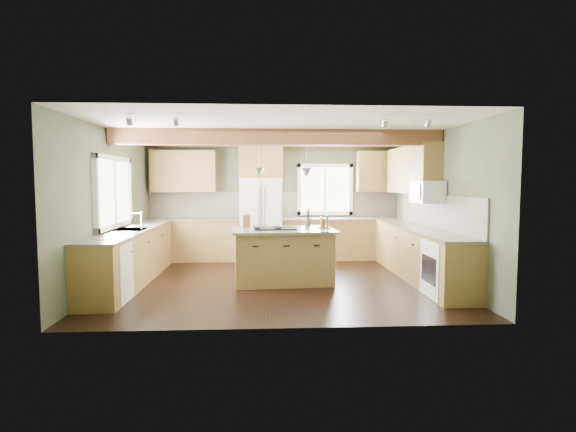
{
  "coord_description": "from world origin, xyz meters",
  "views": [
    {
      "loc": [
        -0.25,
        -7.67,
        1.73
      ],
      "look_at": [
        0.19,
        0.3,
        1.11
      ],
      "focal_mm": 28.0,
      "sensor_mm": 36.0,
      "label": 1
    }
  ],
  "objects": [
    {
      "name": "window_back",
      "position": [
        1.15,
        2.48,
        1.55
      ],
      "size": [
        1.1,
        0.04,
        1.0
      ],
      "primitive_type": "cube",
      "color": "white",
      "rests_on": "wall_back"
    },
    {
      "name": "ceiling",
      "position": [
        0.0,
        0.0,
        2.6
      ],
      "size": [
        5.6,
        5.6,
        0.0
      ],
      "primitive_type": "plane",
      "rotation": [
        3.14,
        0.0,
        0.0
      ],
      "color": "silver",
      "rests_on": "wall_back"
    },
    {
      "name": "base_cab_back_right",
      "position": [
        1.49,
        2.2,
        0.44
      ],
      "size": [
        2.62,
        0.6,
        0.88
      ],
      "primitive_type": "cube",
      "color": "brown",
      "rests_on": "floor"
    },
    {
      "name": "counter_left",
      "position": [
        -2.5,
        0.05,
        0.9
      ],
      "size": [
        0.64,
        3.74,
        0.04
      ],
      "primitive_type": "cube",
      "color": "brown",
      "rests_on": "base_cab_left"
    },
    {
      "name": "counter_right",
      "position": [
        2.5,
        0.05,
        0.9
      ],
      "size": [
        0.64,
        3.74,
        0.04
      ],
      "primitive_type": "cube",
      "color": "brown",
      "rests_on": "base_cab_right"
    },
    {
      "name": "knife_block",
      "position": [
        -0.55,
        0.26,
        1.03
      ],
      "size": [
        0.13,
        0.1,
        0.22
      ],
      "primitive_type": "cube",
      "rotation": [
        0.0,
        0.0,
        -0.05
      ],
      "color": "brown",
      "rests_on": "island_top"
    },
    {
      "name": "counter_back_left",
      "position": [
        -1.79,
        2.2,
        0.9
      ],
      "size": [
        2.06,
        0.64,
        0.04
      ],
      "primitive_type": "cube",
      "color": "brown",
      "rests_on": "base_cab_back_left"
    },
    {
      "name": "upper_cab_back_left",
      "position": [
        -1.99,
        2.33,
        1.95
      ],
      "size": [
        1.4,
        0.35,
        0.9
      ],
      "primitive_type": "cube",
      "color": "brown",
      "rests_on": "wall_back"
    },
    {
      "name": "wall_back",
      "position": [
        0.0,
        2.5,
        1.3
      ],
      "size": [
        5.6,
        0.0,
        5.6
      ],
      "primitive_type": "plane",
      "rotation": [
        1.57,
        0.0,
        0.0
      ],
      "color": "#3E4732",
      "rests_on": "ground"
    },
    {
      "name": "ceiling_beam",
      "position": [
        0.0,
        -0.06,
        2.47
      ],
      "size": [
        5.55,
        0.26,
        0.26
      ],
      "primitive_type": "cube",
      "color": "#5E2E1A",
      "rests_on": "ceiling"
    },
    {
      "name": "microwave",
      "position": [
        2.58,
        -0.05,
        1.55
      ],
      "size": [
        0.4,
        0.7,
        0.38
      ],
      "primitive_type": "cube",
      "color": "white",
      "rests_on": "wall_right"
    },
    {
      "name": "bottle_tray",
      "position": [
        0.81,
        -0.0,
        1.03
      ],
      "size": [
        0.31,
        0.31,
        0.22
      ],
      "primitive_type": null,
      "rotation": [
        0.0,
        0.0,
        0.34
      ],
      "color": "brown",
      "rests_on": "island_top"
    },
    {
      "name": "utensil_crock",
      "position": [
        0.56,
        0.41,
        0.99
      ],
      "size": [
        0.13,
        0.13,
        0.14
      ],
      "primitive_type": "cylinder",
      "rotation": [
        0.0,
        0.0,
        -0.27
      ],
      "color": "#403A33",
      "rests_on": "island_top"
    },
    {
      "name": "wall_left",
      "position": [
        -2.8,
        0.0,
        1.3
      ],
      "size": [
        0.0,
        5.0,
        5.0
      ],
      "primitive_type": "plane",
      "rotation": [
        1.57,
        0.0,
        1.57
      ],
      "color": "#3E4732",
      "rests_on": "ground"
    },
    {
      "name": "sink",
      "position": [
        -2.5,
        0.05,
        0.91
      ],
      "size": [
        0.5,
        0.65,
        0.03
      ],
      "primitive_type": "cube",
      "color": "#262628",
      "rests_on": "counter_left"
    },
    {
      "name": "cooktop",
      "position": [
        -0.05,
        -0.07,
        0.93
      ],
      "size": [
        0.73,
        0.51,
        0.02
      ],
      "primitive_type": "cube",
      "rotation": [
        0.0,
        0.0,
        0.07
      ],
      "color": "black",
      "rests_on": "island_top"
    },
    {
      "name": "upper_cab_over_fridge",
      "position": [
        -0.3,
        2.33,
        2.15
      ],
      "size": [
        0.96,
        0.35,
        0.7
      ],
      "primitive_type": "cube",
      "color": "brown",
      "rests_on": "wall_back"
    },
    {
      "name": "dishwasher",
      "position": [
        -2.49,
        -1.25,
        0.43
      ],
      "size": [
        0.6,
        0.6,
        0.84
      ],
      "primitive_type": "cube",
      "color": "white",
      "rests_on": "floor"
    },
    {
      "name": "counter_back_right",
      "position": [
        1.49,
        2.2,
        0.9
      ],
      "size": [
        2.66,
        0.64,
        0.04
      ],
      "primitive_type": "cube",
      "color": "brown",
      "rests_on": "base_cab_back_right"
    },
    {
      "name": "wall_right",
      "position": [
        2.8,
        0.0,
        1.3
      ],
      "size": [
        0.0,
        5.0,
        5.0
      ],
      "primitive_type": "plane",
      "rotation": [
        1.57,
        0.0,
        -1.57
      ],
      "color": "#3E4732",
      "rests_on": "ground"
    },
    {
      "name": "base_cab_back_left",
      "position": [
        -1.79,
        2.2,
        0.44
      ],
      "size": [
        2.02,
        0.6,
        0.88
      ],
      "primitive_type": "cube",
      "color": "brown",
      "rests_on": "floor"
    },
    {
      "name": "pendant_left",
      "position": [
        -0.32,
        -0.08,
        1.88
      ],
      "size": [
        0.18,
        0.18,
        0.16
      ],
      "primitive_type": "cone",
      "rotation": [
        3.14,
        0.0,
        0.0
      ],
      "color": "#B2B2B7",
      "rests_on": "ceiling"
    },
    {
      "name": "faucet",
      "position": [
        -2.32,
        0.05,
        1.05
      ],
      "size": [
        0.02,
        0.02,
        0.28
      ],
      "primitive_type": "cylinder",
      "color": "#B2B2B7",
      "rests_on": "sink"
    },
    {
      "name": "soffit_trim",
      "position": [
        0.0,
        2.4,
        2.54
      ],
      "size": [
        5.55,
        0.2,
        0.1
      ],
      "primitive_type": "cube",
      "color": "#5E2E1A",
      "rests_on": "ceiling"
    },
    {
      "name": "floor",
      "position": [
        0.0,
        0.0,
        0.0
      ],
      "size": [
        5.6,
        5.6,
        0.0
      ],
      "primitive_type": "plane",
      "color": "black",
      "rests_on": "ground"
    },
    {
      "name": "base_cab_left",
      "position": [
        -2.5,
        0.05,
        0.44
      ],
      "size": [
        0.6,
        3.7,
        0.88
      ],
      "primitive_type": "cube",
      "color": "brown",
      "rests_on": "floor"
    },
    {
      "name": "base_cab_right",
      "position": [
        2.5,
        0.05,
        0.44
      ],
      "size": [
        0.6,
        3.7,
        0.88
      ],
      "primitive_type": "cube",
      "color": "brown",
      "rests_on": "floor"
    },
    {
      "name": "backsplash_right",
      "position": [
        2.78,
        0.05,
        1.21
      ],
      "size": [
        0.03,
        3.7,
        0.58
      ],
      "primitive_type": "cube",
      "color": "brown",
      "rests_on": "wall_right"
    },
    {
      "name": "window_left",
      "position": [
        -2.78,
        0.05,
        1.55
      ],
      "size": [
        0.04,
        1.6,
        1.05
      ],
      "primitive_type": "cube",
      "color": "white",
      "rests_on": "wall_left"
    },
    {
      "name": "backsplash_back",
      "position": [
        0.0,
        2.48,
        1.21
      ],
      "size": [
        5.58,
        0.03,
        0.58
      ],
      "primitive_type": "cube",
      "color": "brown",
      "rests_on": "wall_back"
    },
    {
      "name": "oven",
      "position": [
        2.49,
        -1.25,
        0.43
      ],
      "size": [
        0.6,
        0.72,
        0.84
      ],
      "primitive_type": "cube",
      "color": "white",
      "rests_on": "floor"
    },
    {
      "name": "island_top",
      "position": [
        0.08,
        -0.06,
        0.9
      ],
      "size": [
        1.8,
        1.21,
        0.04
      ],
      "primitive_type": "cube",
      "rotation": [
        0.0,
        0.0,
        0.07
      ],
      "color": "brown",
      "rests_on": "island"
    },
    {
      "name": "island",
      "position": [
        0.08,
        -0.06,
        0.44
      ],
      "size": [
        1.68,
        1.1,
        0.88
      ],
      "primitive_type": "cube",
      "rotation": [
        0.0,
        0.0,
        0.07
      ],
      "color": "brown",
      "rests_on": "floor"
    },
    {
      "name": "refrigerator",
      "position": [
        -0.3,
        2.12,
        0.9
      ],
      "size": [
        0.9,
        0.74,
        1.8
      ],
      "primitive_type": "cube",
      "color": "white",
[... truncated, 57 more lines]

